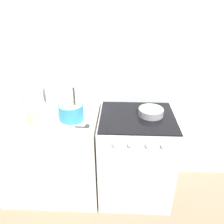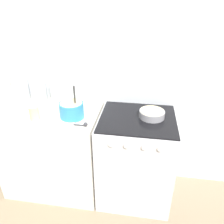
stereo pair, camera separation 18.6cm
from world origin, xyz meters
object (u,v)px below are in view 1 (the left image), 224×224
at_px(stove, 135,157).
at_px(storage_jar_right, 55,94).
at_px(storage_jar_left, 13,94).
at_px(tin_can, 32,117).
at_px(mixing_bowl, 71,111).
at_px(baking_pan, 151,112).
at_px(storage_jar_middle, 34,96).

height_order(stove, storage_jar_right, storage_jar_right).
height_order(storage_jar_left, storage_jar_right, storage_jar_right).
bearing_deg(stove, storage_jar_right, 166.06).
distance_m(storage_jar_right, tin_can, 0.37).
bearing_deg(storage_jar_left, stove, -9.27).
xyz_separation_m(mixing_bowl, baking_pan, (0.68, 0.11, -0.05)).
relative_size(stove, tin_can, 7.72).
relative_size(storage_jar_left, storage_jar_right, 0.93).
bearing_deg(stove, baking_pan, 14.09).
distance_m(mixing_bowl, storage_jar_right, 0.34).
bearing_deg(tin_can, storage_jar_right, 75.20).
bearing_deg(storage_jar_middle, mixing_bowl, -33.27).
bearing_deg(baking_pan, storage_jar_middle, 171.54).
xyz_separation_m(storage_jar_left, tin_can, (0.31, -0.35, -0.05)).
height_order(stove, mixing_bowl, mixing_bowl).
height_order(mixing_bowl, storage_jar_middle, mixing_bowl).
bearing_deg(storage_jar_left, tin_can, -48.53).
bearing_deg(storage_jar_left, storage_jar_right, -0.00).
relative_size(storage_jar_right, tin_can, 2.32).
distance_m(baking_pan, storage_jar_right, 0.90).
bearing_deg(storage_jar_middle, baking_pan, -8.46).
bearing_deg(mixing_bowl, baking_pan, 8.98).
xyz_separation_m(mixing_bowl, tin_can, (-0.30, -0.08, -0.02)).
bearing_deg(baking_pan, tin_can, -169.15).
bearing_deg(stove, tin_can, -169.60).
bearing_deg(storage_jar_right, baking_pan, -10.33).
relative_size(mixing_bowl, baking_pan, 1.33).
xyz_separation_m(storage_jar_middle, storage_jar_right, (0.20, -0.00, 0.02)).
height_order(mixing_bowl, storage_jar_right, mixing_bowl).
xyz_separation_m(storage_jar_right, tin_can, (-0.09, -0.35, -0.06)).
height_order(mixing_bowl, baking_pan, mixing_bowl).
bearing_deg(storage_jar_right, tin_can, -104.80).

